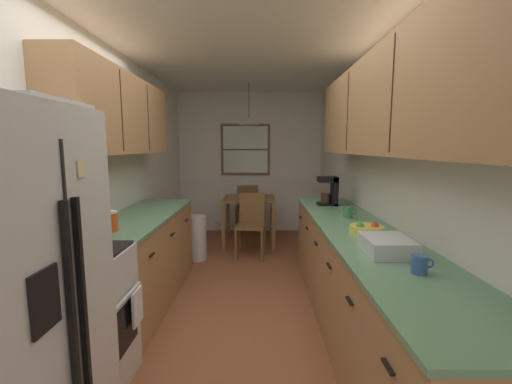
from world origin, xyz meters
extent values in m
plane|color=brown|center=(0.00, 1.00, 0.00)|extent=(12.00, 12.00, 0.00)
cube|color=white|center=(-1.35, 1.00, 1.27)|extent=(0.10, 9.00, 2.55)
cube|color=white|center=(1.35, 1.00, 1.27)|extent=(0.10, 9.00, 2.55)
cube|color=white|center=(0.00, 3.65, 1.27)|extent=(4.40, 0.10, 2.55)
cube|color=white|center=(0.00, 1.00, 2.59)|extent=(4.40, 9.00, 0.08)
cube|color=black|center=(-0.56, -1.29, 0.81)|extent=(0.01, 0.01, 1.56)
cube|color=black|center=(-0.55, -1.33, 0.81)|extent=(0.02, 0.02, 1.11)
cube|color=black|center=(-0.55, -1.25, 0.81)|extent=(0.02, 0.02, 1.11)
cube|color=black|center=(-0.56, -1.46, 1.04)|extent=(0.01, 0.15, 0.22)
cube|color=beige|center=(-0.56, -1.16, 1.47)|extent=(0.01, 0.05, 0.07)
cube|color=silver|center=(-0.99, -0.59, 0.45)|extent=(0.62, 0.60, 0.90)
cube|color=black|center=(-0.67, -0.59, 0.42)|extent=(0.01, 0.42, 0.30)
cube|color=silver|center=(-0.65, -0.59, 0.63)|extent=(0.02, 0.48, 0.02)
cube|color=black|center=(-0.99, -0.59, 0.91)|extent=(0.59, 0.57, 0.02)
cube|color=silver|center=(-1.27, -0.59, 1.00)|extent=(0.06, 0.60, 0.20)
cylinder|color=#2D2D2D|center=(-1.13, -0.72, 0.93)|extent=(0.15, 0.15, 0.01)
cylinder|color=#2D2D2D|center=(-1.13, -0.45, 0.93)|extent=(0.15, 0.15, 0.01)
cylinder|color=#2D2D2D|center=(-0.85, -0.72, 0.93)|extent=(0.15, 0.15, 0.01)
cylinder|color=#2D2D2D|center=(-0.85, -0.45, 0.93)|extent=(0.15, 0.15, 0.01)
cube|color=silver|center=(-1.11, -0.59, 1.66)|extent=(0.38, 0.62, 0.36)
cube|color=black|center=(-0.92, -0.65, 1.66)|extent=(0.01, 0.37, 0.23)
cube|color=#2D2D33|center=(-0.92, -0.38, 1.66)|extent=(0.01, 0.12, 0.23)
cube|color=#A87A4C|center=(-1.00, 0.69, 0.43)|extent=(0.60, 1.93, 0.87)
cube|color=#60936B|center=(-1.00, 0.69, 0.89)|extent=(0.63, 1.95, 0.03)
cube|color=black|center=(-0.69, 0.05, 0.70)|extent=(0.02, 0.10, 0.01)
cube|color=black|center=(-0.69, 0.69, 0.70)|extent=(0.02, 0.10, 0.01)
cube|color=black|center=(-0.69, 1.33, 0.70)|extent=(0.02, 0.10, 0.01)
cube|color=#A87A4C|center=(-1.14, 0.64, 1.86)|extent=(0.32, 2.03, 0.73)
cube|color=#2D2319|center=(-0.98, 0.30, 1.86)|extent=(0.01, 0.01, 0.67)
cube|color=#2D2319|center=(-0.98, 0.97, 1.86)|extent=(0.01, 0.01, 0.67)
cube|color=#A87A4C|center=(1.00, 0.10, 0.43)|extent=(0.60, 3.40, 0.87)
cube|color=#60936B|center=(1.00, 0.10, 0.89)|extent=(0.63, 3.42, 0.03)
cube|color=black|center=(0.69, -1.32, 0.70)|extent=(0.02, 0.10, 0.01)
cube|color=black|center=(0.69, -0.75, 0.70)|extent=(0.02, 0.10, 0.01)
cube|color=black|center=(0.69, -0.18, 0.70)|extent=(0.02, 0.10, 0.01)
cube|color=black|center=(0.69, 0.38, 0.70)|extent=(0.02, 0.10, 0.01)
cube|color=black|center=(0.69, 0.95, 0.70)|extent=(0.02, 0.10, 0.01)
cube|color=black|center=(0.69, 1.52, 0.70)|extent=(0.02, 0.10, 0.01)
cube|color=#A87A4C|center=(1.14, 0.05, 1.88)|extent=(0.32, 3.10, 0.76)
cube|color=#2D2319|center=(0.98, -0.46, 1.88)|extent=(0.01, 0.01, 0.70)
cube|color=#2D2319|center=(0.98, 0.56, 1.88)|extent=(0.01, 0.01, 0.70)
cube|color=brown|center=(0.01, 2.74, 0.74)|extent=(0.81, 0.77, 0.03)
cube|color=brown|center=(-0.37, 2.38, 0.36)|extent=(0.06, 0.06, 0.73)
cube|color=brown|center=(0.39, 2.38, 0.36)|extent=(0.06, 0.06, 0.73)
cube|color=brown|center=(-0.37, 3.10, 0.36)|extent=(0.06, 0.06, 0.73)
cube|color=brown|center=(0.39, 3.10, 0.36)|extent=(0.06, 0.06, 0.73)
cube|color=brown|center=(0.05, 2.08, 0.45)|extent=(0.44, 0.44, 0.04)
cube|color=brown|center=(0.07, 2.26, 0.68)|extent=(0.37, 0.07, 0.45)
cylinder|color=brown|center=(0.21, 1.88, 0.22)|extent=(0.04, 0.04, 0.43)
cylinder|color=brown|center=(-0.15, 1.91, 0.22)|extent=(0.04, 0.04, 0.43)
cylinder|color=brown|center=(0.25, 2.24, 0.22)|extent=(0.04, 0.04, 0.43)
cylinder|color=brown|center=(-0.11, 2.28, 0.22)|extent=(0.04, 0.04, 0.43)
cube|color=brown|center=(-0.06, 3.41, 0.45)|extent=(0.44, 0.44, 0.04)
cube|color=brown|center=(-0.03, 3.23, 0.68)|extent=(0.37, 0.07, 0.45)
cylinder|color=brown|center=(-0.26, 3.57, 0.22)|extent=(0.04, 0.04, 0.43)
cylinder|color=brown|center=(0.10, 3.61, 0.22)|extent=(0.04, 0.04, 0.43)
cylinder|color=brown|center=(-0.21, 3.21, 0.22)|extent=(0.04, 0.04, 0.43)
cylinder|color=brown|center=(0.15, 3.25, 0.22)|extent=(0.04, 0.04, 0.43)
cylinder|color=black|center=(0.01, 2.74, 2.28)|extent=(0.01, 0.01, 0.54)
cone|color=beige|center=(0.01, 2.74, 1.96)|extent=(0.32, 0.32, 0.10)
sphere|color=white|center=(0.01, 2.74, 1.98)|extent=(0.06, 0.06, 0.06)
cube|color=brown|center=(-0.08, 3.58, 1.52)|extent=(0.89, 0.04, 0.92)
cube|color=silver|center=(-0.08, 3.56, 1.52)|extent=(0.81, 0.01, 0.84)
cube|color=brown|center=(-0.08, 3.56, 1.52)|extent=(0.81, 0.02, 0.03)
cylinder|color=silver|center=(-0.70, 1.96, 0.31)|extent=(0.28, 0.28, 0.62)
cylinder|color=#D84C19|center=(-1.00, 0.03, 0.97)|extent=(0.11, 0.11, 0.15)
cylinder|color=white|center=(-1.00, 0.03, 1.05)|extent=(0.11, 0.11, 0.02)
cube|color=white|center=(-0.64, -0.44, 0.50)|extent=(0.02, 0.16, 0.24)
cube|color=black|center=(0.96, 1.26, 0.91)|extent=(0.22, 0.18, 0.02)
cube|color=black|center=(1.04, 1.26, 1.06)|extent=(0.06, 0.18, 0.33)
cube|color=black|center=(0.96, 1.26, 1.20)|extent=(0.22, 0.18, 0.06)
cylinder|color=#331E14|center=(0.94, 1.26, 0.98)|extent=(0.11, 0.11, 0.11)
cylinder|color=#3F7F4C|center=(1.01, 0.56, 0.95)|extent=(0.09, 0.09, 0.10)
torus|color=#3F7F4C|center=(1.07, 0.56, 0.96)|extent=(0.05, 0.01, 0.05)
cylinder|color=#335999|center=(1.02, -0.84, 0.95)|extent=(0.08, 0.08, 0.10)
torus|color=#335999|center=(1.08, -0.84, 0.95)|extent=(0.05, 0.01, 0.05)
cylinder|color=#E5D14C|center=(1.01, -0.02, 0.93)|extent=(0.26, 0.26, 0.06)
cylinder|color=black|center=(1.01, -0.02, 0.95)|extent=(0.21, 0.21, 0.03)
sphere|color=red|center=(1.07, -0.03, 0.96)|extent=(0.06, 0.06, 0.06)
sphere|color=green|center=(0.95, -0.04, 0.96)|extent=(0.06, 0.06, 0.06)
cube|color=silver|center=(0.98, -0.50, 0.95)|extent=(0.28, 0.34, 0.10)
cylinder|color=#4C7299|center=(0.04, 2.78, 0.79)|extent=(0.19, 0.19, 0.06)
camera|label=1|loc=(0.18, -2.53, 1.56)|focal=23.35mm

